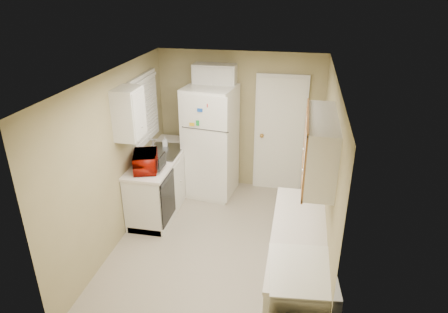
# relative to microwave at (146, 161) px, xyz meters

# --- Properties ---
(floor) EXTENTS (3.80, 3.80, 0.00)m
(floor) POSITION_rel_microwave_xyz_m (1.13, -0.36, -1.05)
(floor) COLOR #BFB29C
(floor) RESTS_ON ground
(ceiling) EXTENTS (3.80, 3.80, 0.00)m
(ceiling) POSITION_rel_microwave_xyz_m (1.13, -0.36, 1.35)
(ceiling) COLOR white
(ceiling) RESTS_ON floor
(wall_left) EXTENTS (3.80, 3.80, 0.00)m
(wall_left) POSITION_rel_microwave_xyz_m (-0.27, -0.36, 0.15)
(wall_left) COLOR tan
(wall_left) RESTS_ON floor
(wall_right) EXTENTS (3.80, 3.80, 0.00)m
(wall_right) POSITION_rel_microwave_xyz_m (2.53, -0.36, 0.15)
(wall_right) COLOR tan
(wall_right) RESTS_ON floor
(wall_back) EXTENTS (2.80, 2.80, 0.00)m
(wall_back) POSITION_rel_microwave_xyz_m (1.13, 1.54, 0.15)
(wall_back) COLOR tan
(wall_back) RESTS_ON floor
(wall_front) EXTENTS (2.80, 2.80, 0.00)m
(wall_front) POSITION_rel_microwave_xyz_m (1.13, -2.26, 0.15)
(wall_front) COLOR tan
(wall_front) RESTS_ON floor
(left_counter) EXTENTS (0.60, 1.80, 0.90)m
(left_counter) POSITION_rel_microwave_xyz_m (0.03, 0.54, -0.60)
(left_counter) COLOR silver
(left_counter) RESTS_ON floor
(dishwasher) EXTENTS (0.03, 0.58, 0.72)m
(dishwasher) POSITION_rel_microwave_xyz_m (0.32, -0.06, -0.56)
(dishwasher) COLOR black
(dishwasher) RESTS_ON floor
(sink) EXTENTS (0.54, 0.74, 0.16)m
(sink) POSITION_rel_microwave_xyz_m (0.03, 0.69, -0.19)
(sink) COLOR gray
(sink) RESTS_ON left_counter
(microwave) EXTENTS (0.54, 0.41, 0.32)m
(microwave) POSITION_rel_microwave_xyz_m (0.00, 0.00, 0.00)
(microwave) COLOR #9E0F03
(microwave) RESTS_ON left_counter
(soap_bottle) EXTENTS (0.09, 0.09, 0.17)m
(soap_bottle) POSITION_rel_microwave_xyz_m (-0.02, 0.91, -0.05)
(soap_bottle) COLOR silver
(soap_bottle) RESTS_ON left_counter
(window_blinds) EXTENTS (0.10, 0.98, 1.08)m
(window_blinds) POSITION_rel_microwave_xyz_m (-0.23, 0.69, 0.55)
(window_blinds) COLOR silver
(window_blinds) RESTS_ON wall_left
(upper_cabinet_left) EXTENTS (0.30, 0.45, 0.70)m
(upper_cabinet_left) POSITION_rel_microwave_xyz_m (-0.12, -0.14, 0.75)
(upper_cabinet_left) COLOR silver
(upper_cabinet_left) RESTS_ON wall_left
(refrigerator) EXTENTS (0.88, 0.86, 1.89)m
(refrigerator) POSITION_rel_microwave_xyz_m (0.70, 1.14, -0.11)
(refrigerator) COLOR white
(refrigerator) RESTS_ON floor
(cabinet_over_fridge) EXTENTS (0.70, 0.30, 0.40)m
(cabinet_over_fridge) POSITION_rel_microwave_xyz_m (0.73, 1.39, 0.95)
(cabinet_over_fridge) COLOR silver
(cabinet_over_fridge) RESTS_ON wall_back
(interior_door) EXTENTS (0.86, 0.06, 2.08)m
(interior_door) POSITION_rel_microwave_xyz_m (1.83, 1.50, -0.03)
(interior_door) COLOR white
(interior_door) RESTS_ON floor
(right_counter) EXTENTS (0.60, 2.00, 0.90)m
(right_counter) POSITION_rel_microwave_xyz_m (2.23, -1.16, -0.60)
(right_counter) COLOR silver
(right_counter) RESTS_ON floor
(stove) EXTENTS (0.70, 0.83, 0.94)m
(stove) POSITION_rel_microwave_xyz_m (2.28, -1.82, -0.58)
(stove) COLOR white
(stove) RESTS_ON floor
(upper_cabinet_right) EXTENTS (0.30, 1.20, 0.70)m
(upper_cabinet_right) POSITION_rel_microwave_xyz_m (2.38, -0.86, 0.75)
(upper_cabinet_right) COLOR silver
(upper_cabinet_right) RESTS_ON wall_right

